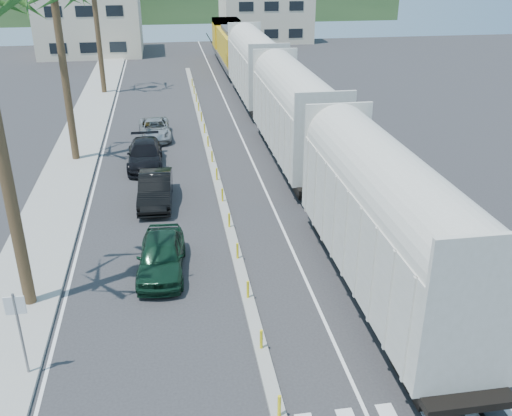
# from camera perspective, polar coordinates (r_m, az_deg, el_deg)

# --- Properties ---
(ground) EXTENTS (140.00, 140.00, 0.00)m
(ground) POSITION_cam_1_polar(r_m,az_deg,el_deg) (17.83, 1.65, -18.13)
(ground) COLOR #28282B
(ground) RESTS_ON ground
(sidewalk) EXTENTS (3.00, 90.00, 0.15)m
(sidewalk) POSITION_cam_1_polar(r_m,az_deg,el_deg) (40.15, -17.29, 6.09)
(sidewalk) COLOR gray
(sidewalk) RESTS_ON ground
(rails) EXTENTS (1.56, 100.00, 0.06)m
(rails) POSITION_cam_1_polar(r_m,az_deg,el_deg) (43.25, 1.32, 8.43)
(rails) COLOR black
(rails) RESTS_ON ground
(median) EXTENTS (0.45, 60.00, 0.85)m
(median) POSITION_cam_1_polar(r_m,az_deg,el_deg) (35.02, -4.39, 4.51)
(median) COLOR gray
(median) RESTS_ON ground
(lane_markings) EXTENTS (9.42, 90.00, 0.01)m
(lane_markings) POSITION_cam_1_polar(r_m,az_deg,el_deg) (39.73, -8.15, 6.67)
(lane_markings) COLOR silver
(lane_markings) RESTS_ON ground
(freight_train) EXTENTS (3.00, 60.94, 5.85)m
(freight_train) POSITION_cam_1_polar(r_m,az_deg,el_deg) (39.99, 2.06, 11.34)
(freight_train) COLOR beige
(freight_train) RESTS_ON ground
(street_sign) EXTENTS (0.60, 0.08, 3.00)m
(street_sign) POSITION_cam_1_polar(r_m,az_deg,el_deg) (18.58, -22.66, -10.59)
(street_sign) COLOR slate
(street_sign) RESTS_ON ground
(buildings) EXTENTS (38.00, 27.00, 10.00)m
(buildings) POSITION_cam_1_polar(r_m,az_deg,el_deg) (84.93, -12.36, 18.90)
(buildings) COLOR beige
(buildings) RESTS_ON ground
(car_lead) EXTENTS (2.48, 4.82, 1.56)m
(car_lead) POSITION_cam_1_polar(r_m,az_deg,el_deg) (23.40, -9.45, -4.67)
(car_lead) COLOR black
(car_lead) RESTS_ON ground
(car_second) EXTENTS (2.05, 4.83, 1.54)m
(car_second) POSITION_cam_1_polar(r_m,az_deg,el_deg) (29.75, -10.02, 1.86)
(car_second) COLOR black
(car_second) RESTS_ON ground
(car_third) EXTENTS (2.07, 5.07, 1.47)m
(car_third) POSITION_cam_1_polar(r_m,az_deg,el_deg) (35.11, -11.05, 5.29)
(car_third) COLOR black
(car_third) RESTS_ON ground
(car_rear) EXTENTS (2.47, 4.77, 1.28)m
(car_rear) POSITION_cam_1_polar(r_m,az_deg,el_deg) (40.42, -10.12, 7.79)
(car_rear) COLOR #9FA2A4
(car_rear) RESTS_ON ground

